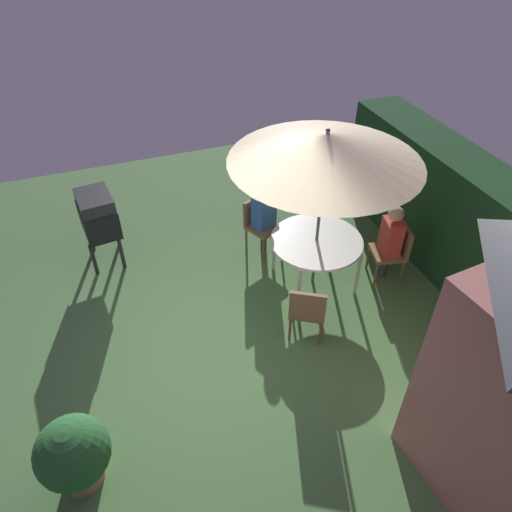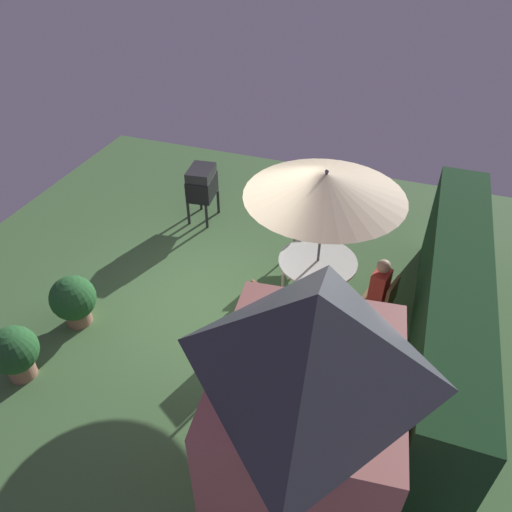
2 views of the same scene
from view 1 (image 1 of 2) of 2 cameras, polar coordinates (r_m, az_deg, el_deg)
The scene contains 11 objects.
ground_plane at distance 6.46m, azimuth -1.97°, elevation -9.99°, with size 11.00×11.00×0.00m, color #47703D.
hedge_backdrop at distance 7.38m, azimuth 24.56°, elevation 2.74°, with size 5.56×0.78×1.82m.
patio_table at distance 6.85m, azimuth 7.29°, elevation 1.56°, with size 1.33×1.33×0.79m.
patio_umbrella at distance 6.05m, azimuth 8.46°, elevation 12.80°, with size 2.49×2.49×2.48m.
bbq_grill at distance 7.54m, azimuth -18.51°, elevation 4.69°, with size 0.75×0.58×1.20m.
chair_near_shed at distance 7.32m, azimuth 16.26°, elevation 0.85°, with size 0.56×0.56×0.90m.
chair_far_side at distance 7.59m, azimuth 0.49°, elevation 4.21°, with size 0.61×0.61×0.90m.
chair_toward_hedge at distance 6.15m, azimuth 6.24°, elevation -6.30°, with size 0.63×0.63×0.90m.
potted_plant_by_grill at distance 5.30m, azimuth -21.14°, elevation -21.38°, with size 0.73×0.73×0.90m.
person_in_red at distance 7.14m, azimuth 16.00°, elevation 2.45°, with size 0.39×0.32×1.26m.
person_in_blue at distance 7.39m, azimuth 0.97°, elevation 5.59°, with size 0.36×0.41×1.26m.
Camera 1 is at (4.00, -1.24, 4.92)m, focal length 33.20 mm.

